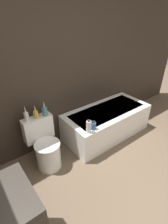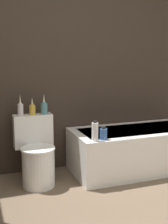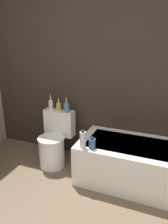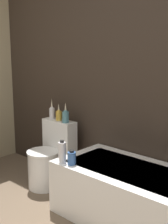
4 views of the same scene
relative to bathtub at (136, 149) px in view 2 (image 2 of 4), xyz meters
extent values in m
cube|color=#332821|center=(-0.76, 0.42, 1.04)|extent=(6.40, 0.06, 2.60)
cube|color=white|center=(0.00, 0.00, 0.00)|extent=(1.57, 0.74, 0.51)
cube|color=#B7BCC6|center=(0.00, 0.00, 0.25)|extent=(1.37, 0.54, 0.01)
cylinder|color=white|center=(-1.22, -0.07, -0.05)|extent=(0.35, 0.35, 0.41)
cylinder|color=white|center=(-1.22, -0.07, 0.16)|extent=(0.37, 0.37, 0.02)
cube|color=white|center=(-1.22, 0.18, 0.30)|extent=(0.43, 0.16, 0.37)
cylinder|color=silver|center=(-1.35, 0.19, 0.54)|extent=(0.06, 0.06, 0.12)
sphere|color=silver|center=(-1.35, 0.19, 0.60)|extent=(0.04, 0.04, 0.04)
cone|color=beige|center=(-1.35, 0.19, 0.66)|extent=(0.02, 0.02, 0.11)
cylinder|color=gold|center=(-1.22, 0.18, 0.53)|extent=(0.07, 0.07, 0.10)
sphere|color=gold|center=(-1.22, 0.18, 0.59)|extent=(0.04, 0.04, 0.04)
cone|color=beige|center=(-1.22, 0.18, 0.63)|extent=(0.02, 0.02, 0.09)
cylinder|color=teal|center=(-1.09, 0.16, 0.54)|extent=(0.08, 0.08, 0.12)
sphere|color=teal|center=(-1.09, 0.16, 0.60)|extent=(0.05, 0.05, 0.05)
cone|color=beige|center=(-1.09, 0.16, 0.66)|extent=(0.03, 0.03, 0.11)
cylinder|color=silver|center=(-0.67, -0.30, 0.35)|extent=(0.07, 0.07, 0.20)
cylinder|color=black|center=(-0.67, -0.30, 0.46)|extent=(0.04, 0.04, 0.02)
cylinder|color=#335999|center=(-0.56, -0.28, 0.31)|extent=(0.08, 0.08, 0.12)
cylinder|color=black|center=(-0.56, -0.28, 0.38)|extent=(0.04, 0.04, 0.02)
camera|label=1|loc=(-1.95, -1.86, 1.80)|focal=28.00mm
camera|label=2|loc=(-1.84, -3.21, 1.18)|focal=50.00mm
camera|label=3|loc=(0.18, -2.37, 1.47)|focal=35.00mm
camera|label=4|loc=(1.36, -2.19, 1.32)|focal=50.00mm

